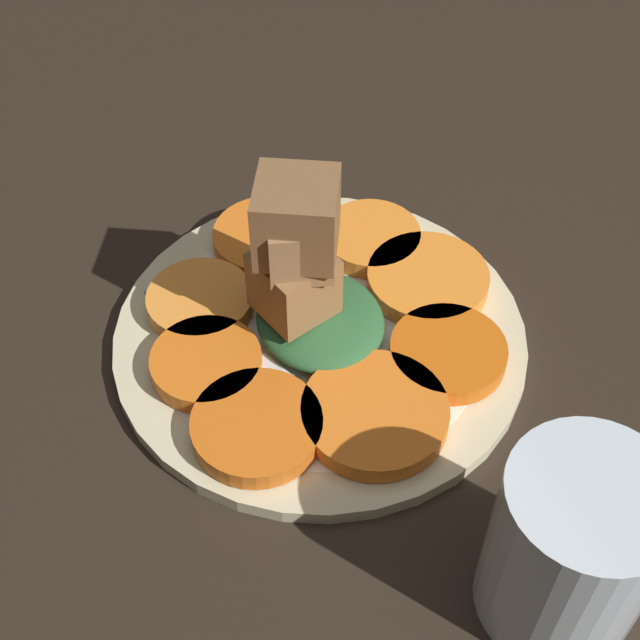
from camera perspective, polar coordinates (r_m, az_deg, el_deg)
name	(u,v)px	position (r cm, az deg, el deg)	size (l,w,h in cm)	color
table_slab	(320,352)	(57.89, 0.00, -2.04)	(120.00, 120.00, 2.00)	black
plate	(320,336)	(56.72, 0.00, -1.06)	(26.10, 26.10, 1.05)	beige
carrot_slice_0	(208,367)	(54.01, -7.17, -3.02)	(6.76, 6.76, 1.24)	orange
carrot_slice_1	(257,426)	(51.14, -4.06, -6.81)	(7.58, 7.58, 1.24)	orange
carrot_slice_2	(377,413)	(51.67, 3.66, -5.93)	(8.59, 8.59, 1.24)	orange
carrot_slice_3	(448,353)	(54.85, 8.19, -2.10)	(7.15, 7.15, 1.24)	#D45F12
carrot_slice_4	(428,280)	(58.88, 6.91, 2.58)	(8.00, 8.00, 1.24)	orange
carrot_slice_5	(371,238)	(61.39, 3.29, 5.26)	(6.76, 6.76, 1.24)	orange
carrot_slice_6	(264,240)	(61.30, -3.61, 5.16)	(7.48, 7.48, 1.24)	orange
carrot_slice_7	(200,302)	(57.62, -7.67, 1.18)	(6.84, 6.84, 1.24)	orange
center_pile	(304,276)	(53.09, -1.00, 2.83)	(8.76, 8.05, 11.29)	#2D6033
fork	(245,350)	(55.18, -4.84, -1.93)	(17.12, 8.11, 0.40)	silver
water_glass	(571,550)	(44.74, 15.78, -13.96)	(7.90, 7.90, 10.43)	silver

